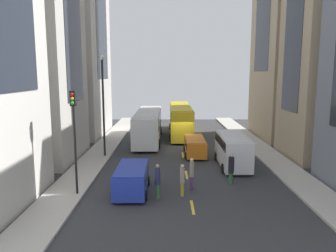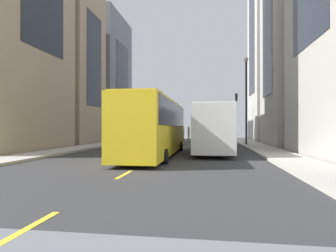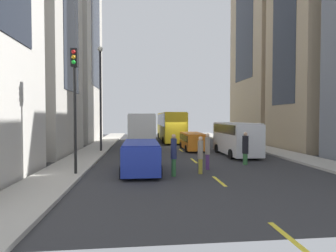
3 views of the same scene
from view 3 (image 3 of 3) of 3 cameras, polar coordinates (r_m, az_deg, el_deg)
The scene contains 26 objects.
ground_plane at distance 27.62m, azimuth 1.84°, elevation -4.41°, with size 42.10×42.10×0.00m, color #333335.
sidewalk_west at distance 27.68m, azimuth -14.43°, elevation -4.29°, with size 2.50×44.00×0.15m, color #B2ADA3.
sidewalk_east at distance 29.67m, azimuth 16.98°, elevation -3.91°, with size 2.50×44.00×0.15m, color #B2ADA3.
lane_stripe_0 at distance 7.80m, azimuth 24.36°, elevation -20.85°, with size 0.16×2.00×0.01m, color yellow.
lane_stripe_1 at distance 13.09m, azimuth 10.78°, elevation -11.40°, with size 0.16×2.00×0.01m, color yellow.
lane_stripe_2 at distance 18.81m, azimuth 5.51°, elevation -7.32°, with size 0.16×2.00×0.01m, color yellow.
lane_stripe_3 at distance 24.66m, azimuth 2.77°, elevation -5.14°, with size 0.16×2.00×0.01m, color yellow.
lane_stripe_4 at distance 30.58m, azimuth 1.09°, elevation -3.79°, with size 0.16×2.00×0.01m, color yellow.
lane_stripe_5 at distance 36.52m, azimuth -0.04°, elevation -2.88°, with size 0.16×2.00×0.01m, color yellow.
lane_stripe_6 at distance 42.47m, azimuth -0.86°, elevation -2.22°, with size 0.16×2.00×0.01m, color yellow.
lane_stripe_7 at distance 48.44m, azimuth -1.47°, elevation -1.72°, with size 0.16×2.00×0.01m, color yellow.
building_west_1 at distance 26.29m, azimuth -30.08°, elevation 20.08°, with size 9.14×8.49×22.67m.
building_west_2 at distance 38.06m, azimuth -20.27°, elevation 20.27°, with size 6.63×11.11×30.22m.
building_east_1 at distance 29.33m, azimuth 29.76°, elevation 13.95°, with size 7.42×7.11×18.55m.
building_east_2 at distance 39.18m, azimuth 20.25°, elevation 22.84°, with size 6.07×10.11×34.24m.
city_bus_white at distance 30.71m, azimuth -5.62°, elevation -0.03°, with size 2.80×12.53×3.35m.
streetcar_yellow at distance 34.89m, azimuth 0.44°, elevation 0.39°, with size 2.70×12.93×3.59m.
delivery_van_white at distance 21.84m, azimuth 14.20°, elevation -2.12°, with size 2.25×5.84×2.58m.
car_blue_0 at distance 14.67m, azimuth -5.75°, elevation -6.05°, with size 2.08×4.30×1.67m.
car_orange_1 at distance 24.82m, azimuth 5.28°, elevation -2.96°, with size 1.92×4.79×1.57m.
pedestrian_crossing_mid at distance 17.76m, azimuth 16.06°, elevation -4.42°, with size 0.39×0.39×2.07m.
pedestrian_walking_far at distance 13.69m, azimuth 1.21°, elevation -5.87°, with size 0.31×0.31×2.15m.
pedestrian_crossing_near at distance 15.61m, azimuth 8.37°, elevation -5.02°, with size 0.29×0.29×2.09m.
pedestrian_waiting_curb at distance 14.41m, azimuth 6.90°, elevation -5.83°, with size 0.29×0.29×1.99m.
traffic_light_near_corner at distance 14.43m, azimuth -19.17°, elevation 7.68°, with size 0.32×0.44×6.29m.
streetlamp_near at distance 23.81m, azimuth -14.11°, elevation 7.63°, with size 0.44×0.44×8.86m.
Camera 3 is at (-3.65, -27.21, 2.99)m, focal length 28.78 mm.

